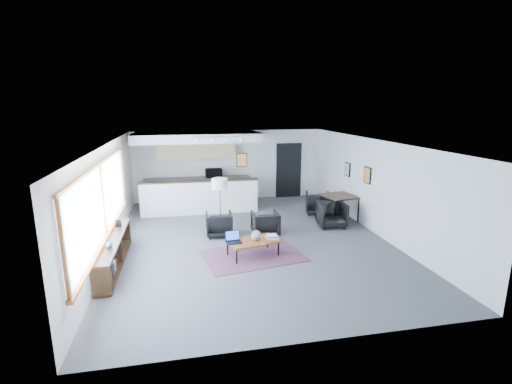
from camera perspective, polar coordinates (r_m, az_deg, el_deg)
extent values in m
cube|color=#4C4C4E|center=(10.00, -0.72, -7.36)|extent=(7.00, 9.00, 0.01)
cube|color=white|center=(9.40, -0.76, 7.69)|extent=(7.00, 9.00, 0.01)
cube|color=silver|center=(13.99, -4.19, 4.12)|extent=(7.00, 0.01, 2.60)
cube|color=silver|center=(5.47, 8.24, -10.83)|extent=(7.00, 0.01, 2.60)
cube|color=silver|center=(9.62, -21.71, -1.02)|extent=(0.01, 9.00, 2.60)
cube|color=silver|center=(10.82, 17.83, 0.79)|extent=(0.01, 9.00, 2.60)
cube|color=#8CBFFF|center=(8.71, -22.59, -1.18)|extent=(0.02, 5.80, 1.55)
cube|color=brown|center=(8.93, -21.94, -6.15)|extent=(0.10, 5.95, 0.06)
cube|color=brown|center=(8.56, -22.93, 4.02)|extent=(0.06, 5.95, 0.06)
cube|color=brown|center=(6.01, -27.51, -7.96)|extent=(0.06, 0.06, 1.60)
cube|color=brown|center=(8.71, -22.46, -1.17)|extent=(0.06, 0.06, 1.60)
cube|color=brown|center=(11.51, -19.85, 2.37)|extent=(0.06, 0.06, 1.60)
cube|color=#311F11|center=(8.83, -21.11, -6.83)|extent=(0.35, 3.00, 0.05)
cube|color=#311F11|center=(9.04, -20.81, -10.23)|extent=(0.35, 3.00, 0.05)
cube|color=#311F11|center=(7.63, -22.69, -12.57)|extent=(0.33, 0.04, 0.55)
cube|color=#311F11|center=(8.93, -20.96, -8.58)|extent=(0.33, 0.04, 0.55)
cube|color=#311F11|center=(10.28, -19.69, -5.61)|extent=(0.33, 0.04, 0.55)
cube|color=#3359A5|center=(7.82, -22.38, -13.12)|extent=(0.18, 0.04, 0.20)
cube|color=silver|center=(7.97, -22.16, -12.52)|extent=(0.18, 0.04, 0.22)
cube|color=maroon|center=(8.12, -21.95, -11.95)|extent=(0.18, 0.04, 0.24)
cube|color=#311F11|center=(8.28, -21.73, -11.58)|extent=(0.18, 0.04, 0.20)
cube|color=#3359A5|center=(8.43, -21.54, -11.04)|extent=(0.18, 0.04, 0.22)
cube|color=silver|center=(8.57, -21.36, -10.52)|extent=(0.18, 0.04, 0.24)
cube|color=maroon|center=(8.74, -21.16, -10.19)|extent=(0.18, 0.04, 0.20)
cube|color=#311F11|center=(8.89, -20.99, -9.71)|extent=(0.18, 0.04, 0.22)
cube|color=#3359A5|center=(9.04, -20.82, -9.23)|extent=(0.18, 0.03, 0.24)
cube|color=silver|center=(9.20, -20.65, -8.95)|extent=(0.18, 0.03, 0.20)
cube|color=maroon|center=(9.35, -20.50, -8.50)|extent=(0.18, 0.03, 0.22)
cube|color=#311F11|center=(9.51, -20.35, -8.07)|extent=(0.18, 0.04, 0.24)
cube|color=black|center=(9.55, -20.41, -4.55)|extent=(0.14, 0.02, 0.18)
sphere|color=#264C99|center=(8.24, -21.69, -7.61)|extent=(0.14, 0.14, 0.14)
cube|color=white|center=(12.27, -8.61, -0.87)|extent=(3.80, 0.25, 1.10)
cube|color=#311F11|center=(12.15, -8.70, 1.69)|extent=(3.85, 0.32, 0.04)
cube|color=white|center=(13.71, -8.92, 0.18)|extent=(3.80, 0.60, 0.90)
cube|color=#2D2D2D|center=(13.61, -8.99, 2.07)|extent=(3.82, 0.62, 0.04)
cube|color=tan|center=(13.60, -9.18, 6.49)|extent=(2.80, 0.35, 0.70)
cube|color=white|center=(12.85, -9.12, 8.35)|extent=(4.20, 1.80, 0.30)
cube|color=black|center=(12.19, -2.20, 4.93)|extent=(0.35, 0.03, 0.45)
cube|color=orange|center=(12.18, -2.19, 4.92)|extent=(0.30, 0.01, 0.40)
cube|color=black|center=(14.42, 4.99, 3.37)|extent=(1.00, 0.12, 2.10)
cube|color=white|center=(14.29, 2.97, 3.32)|extent=(0.06, 0.10, 2.10)
cube|color=white|center=(14.58, 6.94, 3.44)|extent=(0.06, 0.10, 2.10)
cube|color=white|center=(14.28, 5.07, 7.61)|extent=(1.10, 0.10, 0.06)
cube|color=silver|center=(11.49, -5.80, 8.42)|extent=(1.60, 0.04, 0.04)
cylinder|color=silver|center=(11.45, -9.06, 7.91)|extent=(0.07, 0.07, 0.09)
cylinder|color=silver|center=(11.48, -6.79, 7.99)|extent=(0.07, 0.07, 0.09)
cylinder|color=silver|center=(11.53, -4.54, 8.07)|extent=(0.07, 0.07, 0.09)
cylinder|color=silver|center=(11.59, -2.31, 8.12)|extent=(0.07, 0.07, 0.09)
cube|color=black|center=(11.09, 16.77, 2.48)|extent=(0.03, 0.38, 0.48)
cube|color=orange|center=(11.09, 16.70, 2.48)|extent=(0.00, 0.32, 0.42)
cube|color=black|center=(12.24, 13.91, 3.40)|extent=(0.03, 0.34, 0.44)
cube|color=#859FC5|center=(12.24, 13.85, 3.40)|extent=(0.00, 0.28, 0.38)
cube|color=#542E41|center=(8.99, -0.47, -9.73)|extent=(2.53, 1.93, 0.01)
cube|color=brown|center=(8.86, -0.47, -7.61)|extent=(1.30, 0.92, 0.05)
cube|color=black|center=(8.49, -2.99, -9.97)|extent=(0.03, 0.03, 0.34)
cube|color=black|center=(8.96, -4.39, -8.73)|extent=(0.03, 0.03, 0.34)
cube|color=black|center=(8.94, 3.46, -8.74)|extent=(0.03, 0.03, 0.34)
cube|color=black|center=(9.38, 1.80, -7.64)|extent=(0.03, 0.03, 0.34)
cube|color=black|center=(8.64, 0.33, -8.36)|extent=(1.09, 0.32, 0.03)
cube|color=black|center=(9.10, -1.23, -7.23)|extent=(1.09, 0.32, 0.03)
cube|color=black|center=(8.73, -3.42, -7.73)|extent=(0.38, 0.29, 0.02)
cube|color=black|center=(8.80, -3.65, -6.68)|extent=(0.36, 0.10, 0.23)
cube|color=blue|center=(8.80, -3.64, -6.69)|extent=(0.32, 0.08, 0.20)
sphere|color=gray|center=(8.83, 0.03, -6.68)|extent=(0.25, 0.25, 0.25)
cube|color=silver|center=(9.01, 2.49, -7.00)|extent=(0.30, 0.25, 0.03)
cube|color=#3359A5|center=(9.00, 2.49, -6.81)|extent=(0.27, 0.23, 0.03)
cube|color=silver|center=(8.97, 2.47, -6.68)|extent=(0.25, 0.21, 0.03)
cube|color=#E5590C|center=(8.63, 1.01, -8.01)|extent=(0.12, 0.12, 0.01)
imported|color=black|center=(10.24, -5.72, -4.77)|extent=(0.72, 0.68, 0.72)
imported|color=black|center=(10.27, 1.44, -4.65)|extent=(0.71, 0.67, 0.72)
cylinder|color=black|center=(10.65, -5.45, -6.00)|extent=(0.27, 0.27, 0.03)
cylinder|color=black|center=(10.45, -5.53, -2.58)|extent=(0.02, 0.02, 1.30)
cylinder|color=beige|center=(10.28, -5.62, 1.31)|extent=(0.45, 0.45, 0.29)
cube|color=#311F11|center=(11.72, 12.75, -0.62)|extent=(1.09, 1.09, 0.04)
cylinder|color=black|center=(11.26, 12.07, -3.24)|extent=(0.05, 0.05, 0.75)
cylinder|color=black|center=(11.93, 9.87, -2.20)|extent=(0.05, 0.05, 0.75)
cylinder|color=black|center=(11.73, 15.47, -2.77)|extent=(0.05, 0.05, 0.75)
cylinder|color=black|center=(12.38, 13.17, -1.79)|extent=(0.05, 0.05, 0.75)
imported|color=black|center=(11.17, 11.58, -3.53)|extent=(0.72, 0.69, 0.68)
imported|color=black|center=(12.43, 9.46, -1.75)|extent=(0.80, 0.77, 0.67)
imported|color=black|center=(13.61, -6.52, 3.06)|extent=(0.59, 0.36, 0.39)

